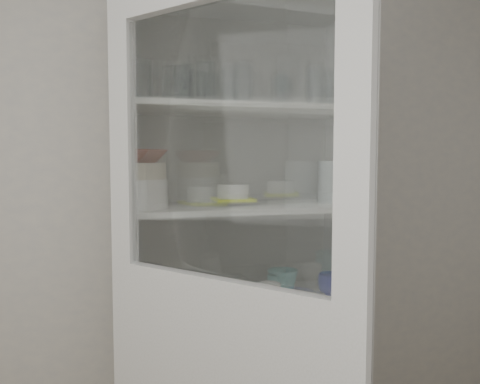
{
  "coord_description": "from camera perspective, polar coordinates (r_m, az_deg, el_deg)",
  "views": [
    {
      "loc": [
        -0.28,
        -0.61,
        1.45
      ],
      "look_at": [
        0.2,
        1.27,
        1.31
      ],
      "focal_mm": 35.0,
      "sensor_mm": 36.0,
      "label": 1
    }
  ],
  "objects": [
    {
      "name": "wall_back",
      "position": [
        2.13,
        -6.7,
        -0.0
      ],
      "size": [
        3.6,
        0.02,
        2.6
      ],
      "primitive_type": "cube",
      "color": "#A6A4A1",
      "rests_on": "ground"
    },
    {
      "name": "pantry_cabinet",
      "position": [
        2.07,
        -0.43,
        -10.21
      ],
      "size": [
        1.0,
        0.45,
        2.1
      ],
      "color": "beige",
      "rests_on": "floor"
    },
    {
      "name": "cupboard_door",
      "position": [
        1.47,
        -2.48,
        -19.09
      ],
      "size": [
        0.62,
        0.7,
        2.0
      ],
      "rotation": [
        0.0,
        0.0,
        -0.85
      ],
      "color": "beige",
      "rests_on": "floor"
    },
    {
      "name": "tumbler_0",
      "position": [
        1.78,
        -6.62,
        13.0
      ],
      "size": [
        0.07,
        0.07,
        0.13
      ],
      "primitive_type": "cylinder",
      "rotation": [
        0.0,
        0.0,
        -0.09
      ],
      "color": "silver",
      "rests_on": "shelf_glass"
    },
    {
      "name": "tumbler_1",
      "position": [
        1.78,
        -11.75,
        13.18
      ],
      "size": [
        0.09,
        0.09,
        0.15
      ],
      "primitive_type": "cylinder",
      "rotation": [
        0.0,
        0.0,
        0.35
      ],
      "color": "silver",
      "rests_on": "shelf_glass"
    },
    {
      "name": "tumbler_2",
      "position": [
        1.79,
        -4.19,
        13.16
      ],
      "size": [
        0.09,
        0.09,
        0.14
      ],
      "primitive_type": "cylinder",
      "rotation": [
        0.0,
        0.0,
        -0.27
      ],
      "color": "silver",
      "rests_on": "shelf_glass"
    },
    {
      "name": "tumbler_3",
      "position": [
        1.82,
        0.32,
        13.1
      ],
      "size": [
        0.1,
        0.1,
        0.15
      ],
      "primitive_type": "cylinder",
      "rotation": [
        0.0,
        0.0,
        0.36
      ],
      "color": "silver",
      "rests_on": "shelf_glass"
    },
    {
      "name": "tumbler_4",
      "position": [
        1.93,
        9.36,
        12.6
      ],
      "size": [
        0.1,
        0.1,
        0.15
      ],
      "primitive_type": "cylinder",
      "rotation": [
        0.0,
        0.0,
        0.29
      ],
      "color": "silver",
      "rests_on": "shelf_glass"
    },
    {
      "name": "tumbler_5",
      "position": [
        1.98,
        11.13,
        12.1
      ],
      "size": [
        0.08,
        0.08,
        0.14
      ],
      "primitive_type": "cylinder",
      "rotation": [
        0.0,
        0.0,
        -0.27
      ],
      "color": "silver",
      "rests_on": "shelf_glass"
    },
    {
      "name": "tumbler_6",
      "position": [
        1.9,
        9.14,
        12.5
      ],
      "size": [
        0.09,
        0.09,
        0.14
      ],
      "primitive_type": "cylinder",
      "rotation": [
        0.0,
        0.0,
        -0.32
      ],
      "color": "silver",
      "rests_on": "shelf_glass"
    },
    {
      "name": "tumbler_7",
      "position": [
        1.93,
        -8.32,
        12.61
      ],
      "size": [
        0.09,
        0.09,
        0.16
      ],
      "primitive_type": "cylinder",
      "rotation": [
        0.0,
        0.0,
        -0.12
      ],
      "color": "silver",
      "rests_on": "shelf_glass"
    },
    {
      "name": "tumbler_8",
      "position": [
        1.91,
        -6.97,
        12.56
      ],
      "size": [
        0.09,
        0.09,
        0.14
      ],
      "primitive_type": "cylinder",
      "rotation": [
        0.0,
        0.0,
        0.27
      ],
      "color": "silver",
      "rests_on": "shelf_glass"
    },
    {
      "name": "tumbler_9",
      "position": [
        1.96,
        -3.52,
        12.22
      ],
      "size": [
        0.08,
        0.08,
        0.14
      ],
      "primitive_type": "cylinder",
      "rotation": [
        0.0,
        0.0,
        0.23
      ],
      "color": "silver",
      "rests_on": "shelf_glass"
    },
    {
      "name": "tumbler_10",
      "position": [
        1.95,
        -1.5,
        12.49
      ],
      "size": [
        0.08,
        0.08,
        0.15
      ],
      "primitive_type": "cylinder",
      "rotation": [
        0.0,
        0.0,
        -0.11
      ],
      "color": "silver",
      "rests_on": "shelf_glass"
    },
    {
      "name": "tumbler_11",
      "position": [
        1.98,
        5.03,
        12.12
      ],
      "size": [
        0.09,
        0.09,
        0.13
      ],
      "primitive_type": "cylinder",
      "rotation": [
        0.0,
        0.0,
        0.36
      ],
      "color": "silver",
      "rests_on": "shelf_glass"
    },
    {
      "name": "goblet_0",
      "position": [
        2.0,
        -6.91,
        12.86
      ],
      "size": [
        0.09,
        0.09,
        0.19
      ],
      "primitive_type": null,
      "color": "silver",
      "rests_on": "shelf_glass"
    },
    {
      "name": "goblet_1",
      "position": [
        2.0,
        -7.09,
        12.32
      ],
      "size": [
        0.07,
        0.07,
        0.16
      ],
      "primitive_type": null,
      "color": "silver",
      "rests_on": "shelf_glass"
    },
    {
      "name": "goblet_2",
      "position": [
        2.11,
        5.49,
        11.84
      ],
      "size": [
        0.07,
        0.07,
        0.15
      ],
      "primitive_type": null,
      "color": "silver",
      "rests_on": "shelf_glass"
    },
    {
      "name": "goblet_3",
      "position": [
        2.09,
        4.99,
        12.38
      ],
      "size": [
        0.08,
        0.08,
        0.18
      ],
      "primitive_type": null,
      "color": "silver",
      "rests_on": "shelf_glass"
    },
    {
      "name": "plate_stack_front",
      "position": [
        1.82,
        -12.06,
        -0.2
      ],
      "size": [
        0.21,
        0.21,
        0.11
      ],
      "primitive_type": "cylinder",
      "color": "white",
      "rests_on": "shelf_plates"
    },
    {
      "name": "plate_stack_back",
      "position": [
        2.02,
        -12.27,
        0.2
      ],
      "size": [
        0.21,
        0.21,
        0.11
      ],
      "primitive_type": "cylinder",
      "color": "white",
      "rests_on": "shelf_plates"
    },
    {
      "name": "cream_bowl",
      "position": [
        1.82,
        -12.1,
        2.52
      ],
      "size": [
        0.26,
        0.26,
        0.06
      ],
      "primitive_type": "cylinder",
      "rotation": [
        0.0,
        0.0,
        0.41
      ],
      "color": "beige",
      "rests_on": "plate_stack_front"
    },
    {
      "name": "terracotta_bowl",
      "position": [
        1.82,
        -12.12,
        4.28
      ],
      "size": [
        0.23,
        0.23,
        0.05
      ],
      "primitive_type": "imported",
      "rotation": [
        0.0,
        0.0,
        0.1
      ],
      "color": "maroon",
      "rests_on": "cream_bowl"
    },
    {
      "name": "glass_platter",
      "position": [
        1.93,
        -0.85,
        -1.31
      ],
      "size": [
        0.36,
        0.36,
        0.02
      ],
      "primitive_type": "cylinder",
      "rotation": [
        0.0,
        0.0,
        0.27
      ],
      "color": "silver",
      "rests_on": "shelf_plates"
    },
    {
      "name": "yellow_trivet",
      "position": [
        1.93,
        -0.86,
        -0.9
      ],
      "size": [
        0.16,
        0.16,
        0.01
      ],
      "primitive_type": "cube",
      "rotation": [
        0.0,
        0.0,
        -0.01
      ],
      "color": "#FBFF17",
      "rests_on": "glass_platter"
    },
    {
      "name": "white_ramekin",
      "position": [
        1.93,
        -0.86,
        0.13
      ],
      "size": [
        0.17,
        0.17,
        0.06
      ],
      "primitive_type": "cylinder",
      "rotation": [
        0.0,
        0.0,
        -0.3
      ],
      "color": "white",
      "rests_on": "yellow_trivet"
    },
    {
      "name": "grey_bowl_stack",
      "position": [
        2.07,
        11.21,
        1.24
      ],
      "size": [
        0.13,
        0.13,
        0.18
      ],
      "primitive_type": "cylinder",
      "color": "#AAB6B8",
      "rests_on": "shelf_plates"
    },
    {
      "name": "mug_blue",
      "position": [
        2.11,
        11.05,
        -10.96
      ],
      "size": [
        0.15,
        0.15,
        0.09
      ],
      "primitive_type": "imported",
      "rotation": [
        0.0,
        0.0,
        0.31
      ],
      "color": "navy",
      "rests_on": "shelf_mugs"
    },
    {
      "name": "mug_teal",
      "position": [
        2.09,
        5.5,
        -10.8
      ],
      "size": [
        0.11,
        0.11,
        0.11
      ],
      "primitive_type": "imported",
      "rotation": [
        0.0,
        0.0,
        -0.01
      ],
      "color": "teal",
      "rests_on": "shelf_mugs"
    },
    {
      "name": "mug_white",
      "position": [
        1.92,
        3.51,
        -12.38
      ],
      "size": [
        0.12,
        0.12,
        0.09
      ],
      "primitive_type": "imported",
      "rotation": [
        0.0,
        0.0,
        0.26
      ],
      "color": "white",
      "rests_on": "shelf_mugs"
    },
    {
      "name": "teal_jar",
      "position": [
        2.1,
        4.49,
        -10.88
      ],
      "size": [
        0.08,
        0.08,
        0.1
      ],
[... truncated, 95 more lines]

